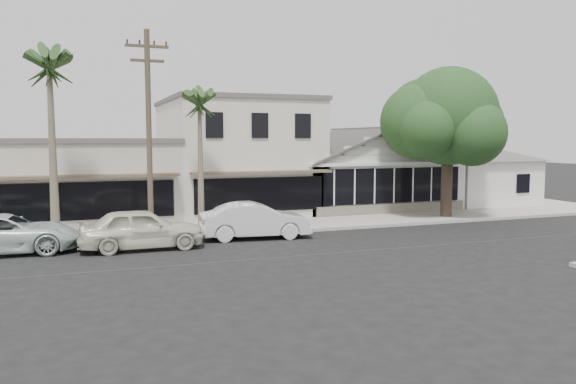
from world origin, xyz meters
name	(u,v)px	position (x,y,z in m)	size (l,w,h in m)	color
ground	(394,249)	(0.00, 0.00, 0.00)	(140.00, 140.00, 0.00)	black
sidewalk_north	(169,232)	(-8.00, 6.75, 0.07)	(90.00, 3.50, 0.15)	#9E9991
corner_shop	(361,167)	(5.00, 12.47, 2.62)	(10.40, 8.60, 5.10)	silver
side_cottage	(476,182)	(13.20, 11.50, 1.50)	(6.00, 6.00, 3.00)	silver
row_building_near	(235,158)	(-3.00, 13.50, 3.25)	(8.00, 10.00, 6.50)	silver
row_building_midnear	(77,181)	(-12.00, 13.50, 2.10)	(10.00, 10.00, 4.20)	beige
utility_pole	(149,130)	(-9.00, 5.20, 4.79)	(1.80, 0.24, 9.00)	brown
car_0	(142,229)	(-9.58, 3.42, 0.83)	(1.96, 4.88, 1.66)	beige
car_1	(255,220)	(-4.58, 4.20, 0.80)	(1.69, 4.86, 1.60)	silver
car_2	(6,234)	(-14.58, 4.44, 0.76)	(2.53, 5.49, 1.53)	silver
shade_tree	(445,119)	(7.01, 6.58, 5.47)	(7.49, 6.77, 8.31)	#46372A
palm_east	(200,103)	(-6.55, 6.45, 6.04)	(2.55, 2.55, 7.05)	#726651
palm_mid	(49,67)	(-12.85, 5.65, 7.34)	(3.36, 3.36, 8.56)	#726651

